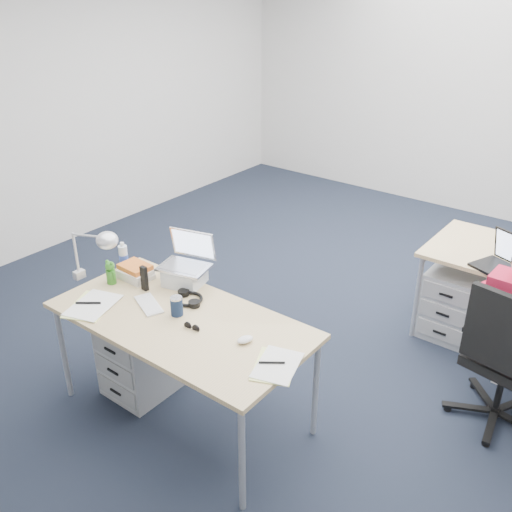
{
  "coord_description": "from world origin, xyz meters",
  "views": [
    {
      "loc": [
        1.99,
        -3.09,
        2.57
      ],
      "look_at": [
        -0.12,
        -0.36,
        0.85
      ],
      "focal_mm": 40.0,
      "sensor_mm": 36.0,
      "label": 1
    }
  ],
  "objects_px": {
    "wireless_keyboard": "(149,304)",
    "desk_lamp": "(88,253)",
    "dark_laptop": "(505,254)",
    "water_bottle": "(123,256)",
    "office_chair": "(499,384)",
    "sunglasses": "(192,327)",
    "silver_laptop": "(184,261)",
    "cordless_phone": "(144,278)",
    "drawer_pedestal_near": "(144,353)",
    "book_stack": "(135,272)",
    "bear_figurine": "(111,272)",
    "desk_near": "(181,324)",
    "drawer_pedestal_far": "(455,301)",
    "headphones": "(189,298)",
    "computer_mouse": "(245,340)",
    "can_koozie": "(177,306)"
  },
  "relations": [
    {
      "from": "wireless_keyboard",
      "to": "desk_lamp",
      "type": "relative_size",
      "value": 0.58
    },
    {
      "from": "dark_laptop",
      "to": "water_bottle",
      "type": "bearing_deg",
      "value": -120.72
    },
    {
      "from": "office_chair",
      "to": "sunglasses",
      "type": "distance_m",
      "value": 1.94
    },
    {
      "from": "silver_laptop",
      "to": "desk_lamp",
      "type": "bearing_deg",
      "value": -156.33
    },
    {
      "from": "cordless_phone",
      "to": "dark_laptop",
      "type": "height_order",
      "value": "dark_laptop"
    },
    {
      "from": "office_chair",
      "to": "drawer_pedestal_near",
      "type": "xyz_separation_m",
      "value": [
        -2.0,
        -1.13,
        -0.01
      ]
    },
    {
      "from": "book_stack",
      "to": "desk_lamp",
      "type": "bearing_deg",
      "value": -126.03
    },
    {
      "from": "drawer_pedestal_near",
      "to": "dark_laptop",
      "type": "bearing_deg",
      "value": 45.05
    },
    {
      "from": "office_chair",
      "to": "book_stack",
      "type": "bearing_deg",
      "value": -145.66
    },
    {
      "from": "bear_figurine",
      "to": "sunglasses",
      "type": "relative_size",
      "value": 1.54
    },
    {
      "from": "book_stack",
      "to": "cordless_phone",
      "type": "bearing_deg",
      "value": -22.71
    },
    {
      "from": "desk_near",
      "to": "drawer_pedestal_far",
      "type": "xyz_separation_m",
      "value": [
        1.01,
        1.98,
        -0.41
      ]
    },
    {
      "from": "drawer_pedestal_far",
      "to": "desk_lamp",
      "type": "height_order",
      "value": "desk_lamp"
    },
    {
      "from": "headphones",
      "to": "water_bottle",
      "type": "height_order",
      "value": "water_bottle"
    },
    {
      "from": "drawer_pedestal_near",
      "to": "office_chair",
      "type": "bearing_deg",
      "value": 29.57
    },
    {
      "from": "computer_mouse",
      "to": "sunglasses",
      "type": "relative_size",
      "value": 0.9
    },
    {
      "from": "desk_near",
      "to": "computer_mouse",
      "type": "distance_m",
      "value": 0.47
    },
    {
      "from": "wireless_keyboard",
      "to": "can_koozie",
      "type": "bearing_deg",
      "value": 32.3
    },
    {
      "from": "office_chair",
      "to": "sunglasses",
      "type": "relative_size",
      "value": 9.15
    },
    {
      "from": "can_koozie",
      "to": "water_bottle",
      "type": "distance_m",
      "value": 0.74
    },
    {
      "from": "water_bottle",
      "to": "office_chair",
      "type": "bearing_deg",
      "value": 21.86
    },
    {
      "from": "computer_mouse",
      "to": "desk_lamp",
      "type": "xyz_separation_m",
      "value": [
        -1.21,
        -0.1,
        0.21
      ]
    },
    {
      "from": "water_bottle",
      "to": "sunglasses",
      "type": "bearing_deg",
      "value": -16.48
    },
    {
      "from": "headphones",
      "to": "dark_laptop",
      "type": "relative_size",
      "value": 0.63
    },
    {
      "from": "computer_mouse",
      "to": "wireless_keyboard",
      "type": "bearing_deg",
      "value": -156.04
    },
    {
      "from": "can_koozie",
      "to": "book_stack",
      "type": "relative_size",
      "value": 0.56
    },
    {
      "from": "wireless_keyboard",
      "to": "headphones",
      "type": "xyz_separation_m",
      "value": [
        0.16,
        0.19,
        0.01
      ]
    },
    {
      "from": "wireless_keyboard",
      "to": "cordless_phone",
      "type": "bearing_deg",
      "value": 167.54
    },
    {
      "from": "headphones",
      "to": "dark_laptop",
      "type": "bearing_deg",
      "value": 69.45
    },
    {
      "from": "drawer_pedestal_far",
      "to": "cordless_phone",
      "type": "height_order",
      "value": "cordless_phone"
    },
    {
      "from": "silver_laptop",
      "to": "sunglasses",
      "type": "height_order",
      "value": "silver_laptop"
    },
    {
      "from": "wireless_keyboard",
      "to": "book_stack",
      "type": "height_order",
      "value": "book_stack"
    },
    {
      "from": "office_chair",
      "to": "can_koozie",
      "type": "relative_size",
      "value": 8.11
    },
    {
      "from": "office_chair",
      "to": "computer_mouse",
      "type": "height_order",
      "value": "office_chair"
    },
    {
      "from": "office_chair",
      "to": "water_bottle",
      "type": "bearing_deg",
      "value": -148.17
    },
    {
      "from": "computer_mouse",
      "to": "sunglasses",
      "type": "distance_m",
      "value": 0.34
    },
    {
      "from": "desk_lamp",
      "to": "dark_laptop",
      "type": "height_order",
      "value": "desk_lamp"
    },
    {
      "from": "headphones",
      "to": "drawer_pedestal_near",
      "type": "bearing_deg",
      "value": -132.36
    },
    {
      "from": "drawer_pedestal_near",
      "to": "can_koozie",
      "type": "distance_m",
      "value": 0.63
    },
    {
      "from": "silver_laptop",
      "to": "wireless_keyboard",
      "type": "distance_m",
      "value": 0.37
    },
    {
      "from": "bear_figurine",
      "to": "desk_lamp",
      "type": "relative_size",
      "value": 0.37
    },
    {
      "from": "computer_mouse",
      "to": "silver_laptop",
      "type": "bearing_deg",
      "value": 178.52
    },
    {
      "from": "cordless_phone",
      "to": "drawer_pedestal_near",
      "type": "bearing_deg",
      "value": -78.81
    },
    {
      "from": "office_chair",
      "to": "desk_lamp",
      "type": "distance_m",
      "value": 2.72
    },
    {
      "from": "wireless_keyboard",
      "to": "dark_laptop",
      "type": "height_order",
      "value": "dark_laptop"
    },
    {
      "from": "computer_mouse",
      "to": "sunglasses",
      "type": "height_order",
      "value": "computer_mouse"
    },
    {
      "from": "silver_laptop",
      "to": "water_bottle",
      "type": "xyz_separation_m",
      "value": [
        -0.48,
        -0.1,
        -0.07
      ]
    },
    {
      "from": "computer_mouse",
      "to": "dark_laptop",
      "type": "height_order",
      "value": "dark_laptop"
    },
    {
      "from": "office_chair",
      "to": "silver_laptop",
      "type": "height_order",
      "value": "silver_laptop"
    },
    {
      "from": "desk_near",
      "to": "silver_laptop",
      "type": "height_order",
      "value": "silver_laptop"
    }
  ]
}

